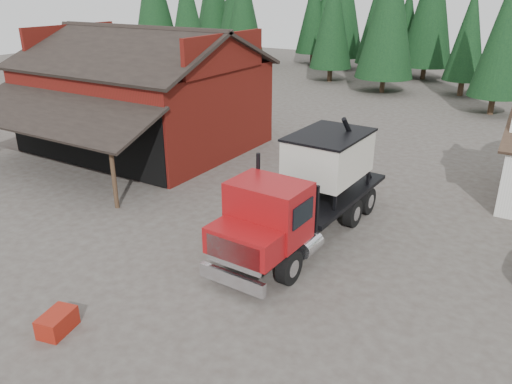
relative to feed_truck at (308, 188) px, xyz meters
The scene contains 8 objects.
ground 5.38m from the feed_truck, 125.73° to the right, with size 120.00×120.00×0.00m, color #433A34.
red_barn 15.10m from the feed_truck, 157.10° to the left, with size 12.80×13.63×7.18m.
conifer_backdrop 38.14m from the feed_truck, 94.37° to the left, with size 76.00×16.00×16.00m, color black, non-canonical shape.
near_pine_a 34.83m from the feed_truck, 136.09° to the left, with size 4.40×4.40×11.40m.
near_pine_b 26.43m from the feed_truck, 83.19° to the left, with size 3.96×3.96×10.40m.
near_pine_d 31.21m from the feed_truck, 102.96° to the left, with size 5.28×5.28×13.40m.
feed_truck is the anchor object (origin of this frame).
equip_box 9.87m from the feed_truck, 110.98° to the right, with size 0.70×1.10×0.60m, color maroon.
Camera 1 is at (10.48, -12.09, 9.25)m, focal length 35.00 mm.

